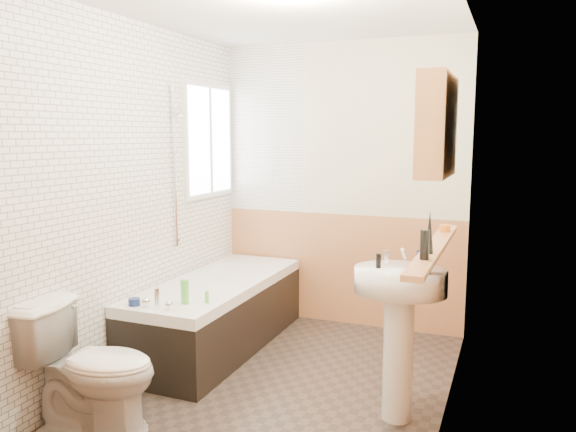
# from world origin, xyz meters

# --- Properties ---
(floor) EXTENTS (2.80, 2.80, 0.00)m
(floor) POSITION_xyz_m (0.00, 0.00, 0.00)
(floor) COLOR #2F2621
(floor) RESTS_ON ground
(ceiling) EXTENTS (2.80, 2.80, 0.00)m
(ceiling) POSITION_xyz_m (0.00, 0.00, 2.50)
(ceiling) COLOR white
(ceiling) RESTS_ON ground
(wall_back) EXTENTS (2.20, 0.02, 2.50)m
(wall_back) POSITION_xyz_m (0.00, 1.41, 1.25)
(wall_back) COLOR beige
(wall_back) RESTS_ON ground
(wall_front) EXTENTS (2.20, 0.02, 2.50)m
(wall_front) POSITION_xyz_m (0.00, -1.41, 1.25)
(wall_front) COLOR beige
(wall_front) RESTS_ON ground
(wall_left) EXTENTS (0.02, 2.80, 2.50)m
(wall_left) POSITION_xyz_m (-1.11, 0.00, 1.25)
(wall_left) COLOR beige
(wall_left) RESTS_ON ground
(wall_right) EXTENTS (0.02, 2.80, 2.50)m
(wall_right) POSITION_xyz_m (1.11, 0.00, 1.25)
(wall_right) COLOR beige
(wall_right) RESTS_ON ground
(wainscot_right) EXTENTS (0.01, 2.80, 1.00)m
(wainscot_right) POSITION_xyz_m (1.09, 0.00, 0.50)
(wainscot_right) COLOR tan
(wainscot_right) RESTS_ON wall_right
(wainscot_front) EXTENTS (2.20, 0.01, 1.00)m
(wainscot_front) POSITION_xyz_m (0.00, -1.39, 0.50)
(wainscot_front) COLOR tan
(wainscot_front) RESTS_ON wall_front
(wainscot_back) EXTENTS (2.20, 0.01, 1.00)m
(wainscot_back) POSITION_xyz_m (0.00, 1.39, 0.50)
(wainscot_back) COLOR tan
(wainscot_back) RESTS_ON wall_back
(tile_cladding_left) EXTENTS (0.01, 2.80, 2.50)m
(tile_cladding_left) POSITION_xyz_m (-1.09, 0.00, 1.25)
(tile_cladding_left) COLOR white
(tile_cladding_left) RESTS_ON wall_left
(tile_return_back) EXTENTS (0.75, 0.01, 1.50)m
(tile_return_back) POSITION_xyz_m (-0.73, 1.39, 1.75)
(tile_return_back) COLOR white
(tile_return_back) RESTS_ON wall_back
(window) EXTENTS (0.03, 0.79, 0.99)m
(window) POSITION_xyz_m (-1.06, 0.95, 1.65)
(window) COLOR white
(window) RESTS_ON wall_left
(bathtub) EXTENTS (0.70, 1.82, 0.70)m
(bathtub) POSITION_xyz_m (-0.73, 0.45, 0.29)
(bathtub) COLOR black
(bathtub) RESTS_ON floor
(shower_riser) EXTENTS (0.11, 0.09, 1.28)m
(shower_riser) POSITION_xyz_m (-1.04, 0.37, 1.56)
(shower_riser) COLOR silver
(shower_riser) RESTS_ON wall_left
(toilet) EXTENTS (0.82, 0.53, 0.75)m
(toilet) POSITION_xyz_m (-0.76, -0.97, 0.38)
(toilet) COLOR white
(toilet) RESTS_ON floor
(sink) EXTENTS (0.54, 0.44, 1.05)m
(sink) POSITION_xyz_m (0.84, -0.17, 0.66)
(sink) COLOR white
(sink) RESTS_ON floor
(pine_shelf) EXTENTS (0.10, 1.49, 0.03)m
(pine_shelf) POSITION_xyz_m (1.04, -0.26, 1.09)
(pine_shelf) COLOR tan
(pine_shelf) RESTS_ON wall_right
(medicine_cabinet) EXTENTS (0.16, 0.62, 0.56)m
(medicine_cabinet) POSITION_xyz_m (1.01, -0.15, 1.75)
(medicine_cabinet) COLOR tan
(medicine_cabinet) RESTS_ON wall_right
(foam_can) EXTENTS (0.05, 0.05, 0.15)m
(foam_can) POSITION_xyz_m (1.04, -0.65, 1.17)
(foam_can) COLOR black
(foam_can) RESTS_ON pine_shelf
(green_bottle) EXTENTS (0.05, 0.05, 0.22)m
(green_bottle) POSITION_xyz_m (1.04, -0.49, 1.21)
(green_bottle) COLOR black
(green_bottle) RESTS_ON pine_shelf
(black_jar) EXTENTS (0.07, 0.07, 0.04)m
(black_jar) POSITION_xyz_m (1.04, 0.20, 1.12)
(black_jar) COLOR orange
(black_jar) RESTS_ON pine_shelf
(soap_bottle) EXTENTS (0.11, 0.19, 0.08)m
(soap_bottle) POSITION_xyz_m (0.98, -0.23, 0.97)
(soap_bottle) COLOR navy
(soap_bottle) RESTS_ON sink
(clear_bottle) EXTENTS (0.04, 0.04, 0.09)m
(clear_bottle) POSITION_xyz_m (0.72, -0.21, 0.97)
(clear_bottle) COLOR black
(clear_bottle) RESTS_ON sink
(blue_gel) EXTENTS (0.05, 0.04, 0.17)m
(blue_gel) POSITION_xyz_m (-0.62, -0.21, 0.64)
(blue_gel) COLOR #59C647
(blue_gel) RESTS_ON bathtub
(cream_jar) EXTENTS (0.09, 0.09, 0.05)m
(cream_jar) POSITION_xyz_m (-0.92, -0.36, 0.58)
(cream_jar) COLOR navy
(cream_jar) RESTS_ON bathtub
(orange_bottle) EXTENTS (0.04, 0.04, 0.08)m
(orange_bottle) POSITION_xyz_m (-0.49, -0.13, 0.60)
(orange_bottle) COLOR #59C647
(orange_bottle) RESTS_ON bathtub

